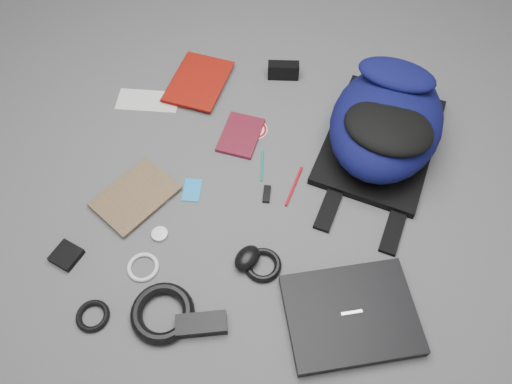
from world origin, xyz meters
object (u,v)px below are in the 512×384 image
(power_brick, at_px, (201,324))
(comic_book, at_px, (117,181))
(compact_camera, at_px, (283,70))
(pouch, at_px, (66,255))
(mouse, at_px, (247,258))
(backpack, at_px, (386,121))
(laptop, at_px, (351,315))
(textbook_red, at_px, (174,76))
(dvd_case, at_px, (241,135))

(power_brick, bearing_deg, comic_book, 116.78)
(compact_camera, bearing_deg, pouch, -129.72)
(mouse, xyz_separation_m, power_brick, (-0.06, -0.22, -0.01))
(mouse, relative_size, pouch, 1.18)
(backpack, bearing_deg, comic_book, -147.09)
(laptop, xyz_separation_m, compact_camera, (-0.44, 0.83, 0.01))
(mouse, height_order, pouch, mouse)
(comic_book, relative_size, power_brick, 1.77)
(laptop, height_order, textbook_red, laptop)
(textbook_red, relative_size, pouch, 3.44)
(mouse, distance_m, power_brick, 0.23)
(compact_camera, bearing_deg, mouse, -97.58)
(compact_camera, height_order, pouch, compact_camera)
(backpack, relative_size, mouse, 6.08)
(comic_book, relative_size, compact_camera, 2.13)
(dvd_case, distance_m, compact_camera, 0.33)
(comic_book, bearing_deg, dvd_case, 67.63)
(pouch, bearing_deg, compact_camera, 66.47)
(textbook_red, xyz_separation_m, dvd_case, (0.33, -0.18, -0.01))
(backpack, bearing_deg, pouch, -134.09)
(backpack, bearing_deg, mouse, -112.92)
(dvd_case, relative_size, power_brick, 1.28)
(compact_camera, height_order, power_brick, compact_camera)
(comic_book, distance_m, pouch, 0.29)
(textbook_red, bearing_deg, backpack, -4.91)
(dvd_case, xyz_separation_m, power_brick, (0.12, -0.66, 0.01))
(backpack, xyz_separation_m, laptop, (0.03, -0.63, -0.10))
(comic_book, bearing_deg, textbook_red, 114.83)
(mouse, distance_m, pouch, 0.53)
(power_brick, bearing_deg, textbook_red, 93.88)
(mouse, bearing_deg, dvd_case, 130.05)
(textbook_red, relative_size, comic_book, 1.07)
(textbook_red, height_order, power_brick, power_brick)
(laptop, distance_m, textbook_red, 1.07)
(textbook_red, bearing_deg, compact_camera, 19.52)
(textbook_red, bearing_deg, power_brick, -62.56)
(laptop, bearing_deg, pouch, 158.47)
(power_brick, bearing_deg, backpack, 42.40)
(backpack, distance_m, power_brick, 0.86)
(laptop, xyz_separation_m, dvd_case, (-0.49, 0.51, -0.01))
(laptop, relative_size, pouch, 4.59)
(textbook_red, relative_size, compact_camera, 2.29)
(backpack, xyz_separation_m, power_brick, (-0.34, -0.78, -0.10))
(textbook_red, distance_m, dvd_case, 0.37)
(backpack, distance_m, textbook_red, 0.79)
(dvd_case, bearing_deg, textbook_red, 149.22)
(dvd_case, relative_size, pouch, 2.32)
(compact_camera, bearing_deg, laptop, -78.40)
(textbook_red, distance_m, power_brick, 0.95)
(pouch, bearing_deg, power_brick, -8.81)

